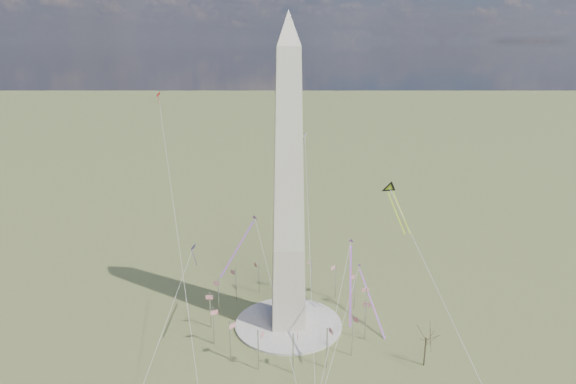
{
  "coord_description": "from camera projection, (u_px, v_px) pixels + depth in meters",
  "views": [
    {
      "loc": [
        -7.79,
        -153.26,
        92.07
      ],
      "look_at": [
        -0.15,
        0.0,
        46.94
      ],
      "focal_mm": 32.0,
      "sensor_mm": 36.0,
      "label": 1
    }
  ],
  "objects": [
    {
      "name": "ground",
      "position": [
        288.0,
        325.0,
        173.21
      ],
      "size": [
        2000.0,
        2000.0,
        0.0
      ],
      "primitive_type": "plane",
      "color": "#4D5B2D",
      "rests_on": "ground"
    },
    {
      "name": "kite_diamond_purple",
      "position": [
        194.0,
        250.0,
        170.75
      ],
      "size": [
        1.65,
        2.63,
        8.24
      ],
      "rotation": [
        0.0,
        0.0,
        2.67
      ],
      "color": "navy",
      "rests_on": "ground"
    },
    {
      "name": "kite_streamer_right",
      "position": [
        367.0,
        290.0,
        176.56
      ],
      "size": [
        6.31,
        24.02,
        16.66
      ],
      "rotation": [
        0.0,
        0.0,
        3.35
      ],
      "color": "red",
      "rests_on": "ground"
    },
    {
      "name": "flagpole_ring",
      "position": [
        288.0,
        306.0,
        171.15
      ],
      "size": [
        54.4,
        54.4,
        13.0
      ],
      "color": "silver",
      "rests_on": "ground"
    },
    {
      "name": "kite_small_white",
      "position": [
        305.0,
        136.0,
        202.07
      ],
      "size": [
        1.28,
        1.94,
        4.76
      ],
      "rotation": [
        0.0,
        0.0,
        2.87
      ],
      "color": "silver",
      "rests_on": "ground"
    },
    {
      "name": "tree_near",
      "position": [
        426.0,
        336.0,
        148.93
      ],
      "size": [
        7.96,
        7.96,
        13.94
      ],
      "color": "#4A3A2D",
      "rests_on": "ground"
    },
    {
      "name": "washington_monument",
      "position": [
        288.0,
        189.0,
        159.67
      ],
      "size": [
        15.56,
        15.56,
        100.0
      ],
      "color": "beige",
      "rests_on": "plaza"
    },
    {
      "name": "kite_delta_black",
      "position": [
        391.0,
        191.0,
        168.46
      ],
      "size": [
        7.12,
        16.69,
        13.6
      ],
      "rotation": [
        0.0,
        0.0,
        3.33
      ],
      "color": "black",
      "rests_on": "ground"
    },
    {
      "name": "plaza",
      "position": [
        288.0,
        324.0,
        173.09
      ],
      "size": [
        36.0,
        36.0,
        0.8
      ],
      "primitive_type": "cylinder",
      "color": "beige",
      "rests_on": "ground"
    },
    {
      "name": "kite_small_red",
      "position": [
        158.0,
        96.0,
        186.66
      ],
      "size": [
        1.75,
        1.76,
        5.08
      ],
      "rotation": [
        0.0,
        0.0,
        3.08
      ],
      "color": "red",
      "rests_on": "ground"
    },
    {
      "name": "kite_streamer_left",
      "position": [
        351.0,
        268.0,
        152.99
      ],
      "size": [
        5.18,
        24.48,
        16.87
      ],
      "rotation": [
        0.0,
        0.0,
        2.99
      ],
      "color": "red",
      "rests_on": "ground"
    },
    {
      "name": "kite_streamer_mid",
      "position": [
        243.0,
        239.0,
        153.82
      ],
      "size": [
        11.05,
        17.11,
        13.27
      ],
      "rotation": [
        0.0,
        0.0,
        2.6
      ],
      "color": "red",
      "rests_on": "ground"
    }
  ]
}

